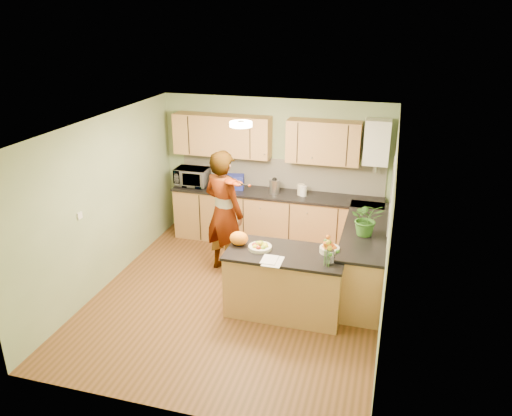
# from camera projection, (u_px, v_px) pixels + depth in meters

# --- Properties ---
(floor) EXTENTS (4.50, 4.50, 0.00)m
(floor) POSITION_uv_depth(u_px,v_px,m) (237.00, 298.00, 7.16)
(floor) COLOR #583819
(floor) RESTS_ON ground
(ceiling) EXTENTS (4.00, 4.50, 0.02)m
(ceiling) POSITION_uv_depth(u_px,v_px,m) (234.00, 126.00, 6.24)
(ceiling) COLOR white
(ceiling) RESTS_ON wall_back
(wall_back) EXTENTS (4.00, 0.02, 2.50)m
(wall_back) POSITION_uv_depth(u_px,v_px,m) (275.00, 170.00, 8.71)
(wall_back) COLOR gray
(wall_back) RESTS_ON floor
(wall_front) EXTENTS (4.00, 0.02, 2.50)m
(wall_front) POSITION_uv_depth(u_px,v_px,m) (162.00, 307.00, 4.69)
(wall_front) COLOR gray
(wall_front) RESTS_ON floor
(wall_left) EXTENTS (0.02, 4.50, 2.50)m
(wall_left) POSITION_uv_depth(u_px,v_px,m) (104.00, 203.00, 7.20)
(wall_left) COLOR gray
(wall_left) RESTS_ON floor
(wall_right) EXTENTS (0.02, 4.50, 2.50)m
(wall_right) POSITION_uv_depth(u_px,v_px,m) (388.00, 235.00, 6.20)
(wall_right) COLOR gray
(wall_right) RESTS_ON floor
(back_counter) EXTENTS (3.64, 0.62, 0.94)m
(back_counter) POSITION_uv_depth(u_px,v_px,m) (276.00, 218.00, 8.71)
(back_counter) COLOR #A77F42
(back_counter) RESTS_ON floor
(right_counter) EXTENTS (0.62, 2.24, 0.94)m
(right_counter) POSITION_uv_depth(u_px,v_px,m) (364.00, 257.00, 7.32)
(right_counter) COLOR #A77F42
(right_counter) RESTS_ON floor
(splashback) EXTENTS (3.60, 0.02, 0.52)m
(splashback) POSITION_uv_depth(u_px,v_px,m) (280.00, 173.00, 8.69)
(splashback) COLOR white
(splashback) RESTS_ON back_counter
(upper_cabinets) EXTENTS (3.20, 0.34, 0.70)m
(upper_cabinets) POSITION_uv_depth(u_px,v_px,m) (263.00, 138.00, 8.38)
(upper_cabinets) COLOR #A77F42
(upper_cabinets) RESTS_ON wall_back
(boiler) EXTENTS (0.40, 0.30, 0.86)m
(boiler) POSITION_uv_depth(u_px,v_px,m) (377.00, 142.00, 7.90)
(boiler) COLOR white
(boiler) RESTS_ON wall_back
(window_right) EXTENTS (0.01, 1.30, 1.05)m
(window_right) POSITION_uv_depth(u_px,v_px,m) (391.00, 196.00, 6.62)
(window_right) COLOR white
(window_right) RESTS_ON wall_right
(light_switch) EXTENTS (0.02, 0.09, 0.09)m
(light_switch) POSITION_uv_depth(u_px,v_px,m) (80.00, 216.00, 6.64)
(light_switch) COLOR white
(light_switch) RESTS_ON wall_left
(ceiling_lamp) EXTENTS (0.30, 0.30, 0.07)m
(ceiling_lamp) POSITION_uv_depth(u_px,v_px,m) (241.00, 124.00, 6.52)
(ceiling_lamp) COLOR #FFEABF
(ceiling_lamp) RESTS_ON ceiling
(peninsula_island) EXTENTS (1.56, 0.80, 0.89)m
(peninsula_island) POSITION_uv_depth(u_px,v_px,m) (285.00, 282.00, 6.70)
(peninsula_island) COLOR #A77F42
(peninsula_island) RESTS_ON floor
(fruit_dish) EXTENTS (0.31, 0.31, 0.11)m
(fruit_dish) POSITION_uv_depth(u_px,v_px,m) (260.00, 246.00, 6.61)
(fruit_dish) COLOR beige
(fruit_dish) RESTS_ON peninsula_island
(orange_bowl) EXTENTS (0.26, 0.26, 0.15)m
(orange_bowl) POSITION_uv_depth(u_px,v_px,m) (330.00, 248.00, 6.51)
(orange_bowl) COLOR beige
(orange_bowl) RESTS_ON peninsula_island
(flower_vase) EXTENTS (0.23, 0.23, 0.42)m
(flower_vase) POSITION_uv_depth(u_px,v_px,m) (331.00, 244.00, 6.12)
(flower_vase) COLOR silver
(flower_vase) RESTS_ON peninsula_island
(orange_bag) EXTENTS (0.27, 0.23, 0.19)m
(orange_bag) POSITION_uv_depth(u_px,v_px,m) (239.00, 238.00, 6.71)
(orange_bag) COLOR orange
(orange_bag) RESTS_ON peninsula_island
(papers) EXTENTS (0.24, 0.32, 0.01)m
(papers) POSITION_uv_depth(u_px,v_px,m) (273.00, 261.00, 6.29)
(papers) COLOR white
(papers) RESTS_ON peninsula_island
(violinist) EXTENTS (0.84, 0.72, 1.96)m
(violinist) POSITION_uv_depth(u_px,v_px,m) (224.00, 213.00, 7.60)
(violinist) COLOR #E2A98A
(violinist) RESTS_ON floor
(violin) EXTENTS (0.62, 0.53, 0.15)m
(violin) POSITION_uv_depth(u_px,v_px,m) (231.00, 182.00, 7.13)
(violin) COLOR #4A1404
(violin) RESTS_ON violinist
(microwave) EXTENTS (0.57, 0.39, 0.32)m
(microwave) POSITION_uv_depth(u_px,v_px,m) (192.00, 177.00, 8.85)
(microwave) COLOR white
(microwave) RESTS_ON back_counter
(blue_box) EXTENTS (0.35, 0.28, 0.25)m
(blue_box) POSITION_uv_depth(u_px,v_px,m) (235.00, 182.00, 8.69)
(blue_box) COLOR #212A97
(blue_box) RESTS_ON back_counter
(kettle) EXTENTS (0.17, 0.17, 0.32)m
(kettle) POSITION_uv_depth(u_px,v_px,m) (274.00, 186.00, 8.47)
(kettle) COLOR #B9B9BE
(kettle) RESTS_ON back_counter
(jar_cream) EXTENTS (0.15, 0.15, 0.19)m
(jar_cream) POSITION_uv_depth(u_px,v_px,m) (301.00, 189.00, 8.41)
(jar_cream) COLOR beige
(jar_cream) RESTS_ON back_counter
(jar_white) EXTENTS (0.14, 0.14, 0.17)m
(jar_white) POSITION_uv_depth(u_px,v_px,m) (303.00, 191.00, 8.36)
(jar_white) COLOR white
(jar_white) RESTS_ON back_counter
(potted_plant) EXTENTS (0.50, 0.46, 0.49)m
(potted_plant) POSITION_uv_depth(u_px,v_px,m) (367.00, 219.00, 6.84)
(potted_plant) COLOR #377226
(potted_plant) RESTS_ON right_counter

